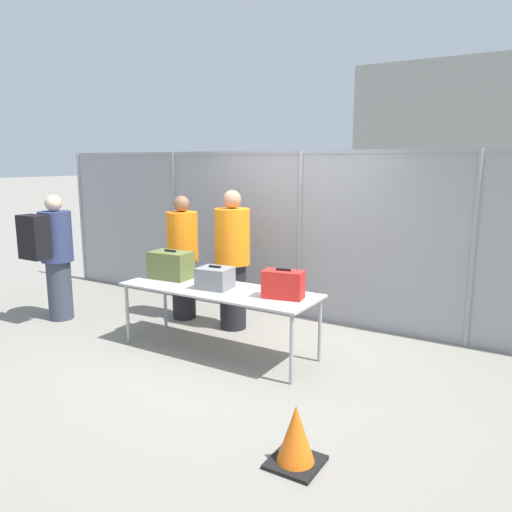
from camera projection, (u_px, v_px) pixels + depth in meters
The scene contains 11 objects.
ground_plane at pixel (242, 350), 5.87m from camera, with size 120.00×120.00×0.00m, color gray.
fence_section at pixel (301, 232), 6.89m from camera, with size 9.01×0.07×2.33m.
inspection_table at pixel (219, 292), 5.69m from camera, with size 2.35×0.80×0.76m.
suitcase_olive at pixel (171, 265), 6.13m from camera, with size 0.52×0.34×0.36m.
suitcase_grey at pixel (215, 278), 5.66m from camera, with size 0.40×0.35×0.27m.
suitcase_red at pixel (283, 284), 5.26m from camera, with size 0.46×0.29×0.32m.
traveler_hooded at pixel (53, 253), 6.80m from camera, with size 0.43×0.67×1.74m.
security_worker_near at pixel (233, 258), 6.47m from camera, with size 0.45×0.45×1.82m.
security_worker_far at pixel (183, 256), 6.91m from camera, with size 0.43×0.43×1.72m.
utility_trailer at pixel (381, 270), 8.30m from camera, with size 4.47×2.03×0.66m.
traffic_cone at pixel (296, 438), 3.61m from camera, with size 0.37×0.37×0.47m.
Camera 1 is at (3.03, -4.67, 2.19)m, focal length 35.00 mm.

